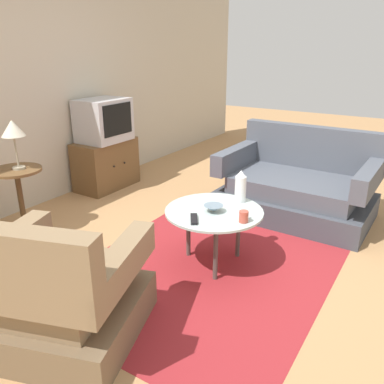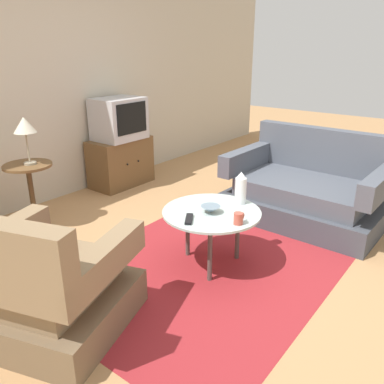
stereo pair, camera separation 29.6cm
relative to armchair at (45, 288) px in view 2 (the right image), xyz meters
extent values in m
plane|color=#AD7F51|center=(1.37, -0.29, -0.30)|extent=(16.00, 16.00, 0.00)
cube|color=#BCB29E|center=(1.37, 2.00, 1.05)|extent=(9.00, 0.12, 2.70)
cube|color=maroon|center=(1.26, -0.35, -0.30)|extent=(2.54, 1.85, 0.00)
cube|color=brown|center=(0.05, 0.02, -0.18)|extent=(1.09, 1.12, 0.24)
cube|color=#846B4C|center=(0.05, 0.02, 0.03)|extent=(0.87, 0.81, 0.18)
cube|color=#846B4C|center=(0.17, -0.34, 0.22)|extent=(0.85, 0.40, 0.19)
cube|color=#3E424B|center=(2.57, -0.59, -0.18)|extent=(0.99, 1.52, 0.24)
cube|color=#4C515B|center=(2.57, -0.59, 0.03)|extent=(0.85, 1.24, 0.18)
cube|color=#4C515B|center=(2.98, -0.60, 0.35)|extent=(0.17, 1.50, 0.46)
cube|color=#4C515B|center=(2.59, 0.09, 0.24)|extent=(0.96, 0.16, 0.23)
cube|color=#4C515B|center=(2.56, -1.27, 0.24)|extent=(0.96, 0.16, 0.23)
cylinder|color=#B2C6C1|center=(1.26, -0.35, 0.16)|extent=(0.77, 0.77, 0.02)
cylinder|color=#4C4742|center=(1.26, -0.11, -0.07)|extent=(0.04, 0.04, 0.45)
cylinder|color=#4C4742|center=(1.06, -0.48, -0.07)|extent=(0.04, 0.04, 0.45)
cylinder|color=#4C4742|center=(1.47, -0.47, -0.07)|extent=(0.04, 0.04, 0.45)
cylinder|color=brown|center=(0.80, 1.45, 0.32)|extent=(0.45, 0.45, 0.02)
cylinder|color=#47311C|center=(0.80, 1.45, 0.01)|extent=(0.05, 0.05, 0.61)
cylinder|color=#47311C|center=(0.80, 1.45, -0.29)|extent=(0.25, 0.25, 0.02)
cube|color=brown|center=(2.18, 1.69, 0.00)|extent=(0.77, 0.42, 0.60)
sphere|color=black|center=(2.09, 1.47, 0.03)|extent=(0.02, 0.02, 0.02)
sphere|color=black|center=(2.27, 1.47, 0.03)|extent=(0.02, 0.02, 0.02)
cube|color=#B7B7BC|center=(2.18, 1.68, 0.55)|extent=(0.58, 0.45, 0.50)
cube|color=black|center=(2.18, 1.45, 0.58)|extent=(0.46, 0.01, 0.36)
cylinder|color=#9E937A|center=(0.82, 1.43, 0.35)|extent=(0.11, 0.11, 0.02)
cylinder|color=#9E937A|center=(0.82, 1.43, 0.50)|extent=(0.02, 0.02, 0.28)
cone|color=beige|center=(0.82, 1.43, 0.71)|extent=(0.20, 0.20, 0.14)
cylinder|color=white|center=(1.54, -0.44, 0.28)|extent=(0.09, 0.09, 0.22)
cone|color=white|center=(1.54, -0.44, 0.42)|extent=(0.08, 0.08, 0.05)
cylinder|color=#B74C3D|center=(1.18, -0.64, 0.22)|extent=(0.07, 0.07, 0.09)
torus|color=#B74C3D|center=(1.24, -0.64, 0.22)|extent=(0.06, 0.01, 0.06)
cone|color=slate|center=(1.23, -0.36, 0.20)|extent=(0.15, 0.15, 0.06)
cube|color=black|center=(1.02, -0.32, 0.18)|extent=(0.17, 0.14, 0.02)
camera|label=1|loc=(-1.24, -1.71, 1.39)|focal=36.94mm
camera|label=2|loc=(-1.07, -1.96, 1.39)|focal=36.94mm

